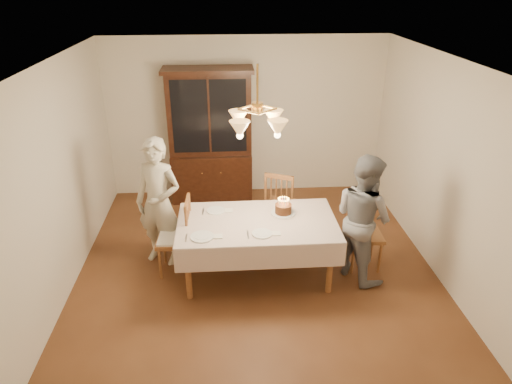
{
  "coord_description": "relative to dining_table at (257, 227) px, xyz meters",
  "views": [
    {
      "loc": [
        -0.35,
        -4.75,
        3.43
      ],
      "look_at": [
        0.0,
        0.2,
        1.05
      ],
      "focal_mm": 32.0,
      "sensor_mm": 36.0,
      "label": 1
    }
  ],
  "objects": [
    {
      "name": "place_setting_near_right",
      "position": [
        0.05,
        -0.31,
        0.08
      ],
      "size": [
        0.38,
        0.23,
        0.02
      ],
      "color": "white",
      "rests_on": "dining_table"
    },
    {
      "name": "elderly_woman",
      "position": [
        -1.21,
        0.41,
        0.16
      ],
      "size": [
        0.72,
        0.6,
        1.68
      ],
      "primitive_type": "imported",
      "rotation": [
        0.0,
        0.0,
        -0.38
      ],
      "color": "beige",
      "rests_on": "ground"
    },
    {
      "name": "chandelier",
      "position": [
        -0.0,
        -0.0,
        1.29
      ],
      "size": [
        0.62,
        0.62,
        0.73
      ],
      "color": "#BF8C3F",
      "rests_on": "ground"
    },
    {
      "name": "china_hutch",
      "position": [
        -0.59,
        2.25,
        0.36
      ],
      "size": [
        1.38,
        0.54,
        2.16
      ],
      "color": "black",
      "rests_on": "ground"
    },
    {
      "name": "ground",
      "position": [
        0.0,
        0.0,
        -0.68
      ],
      "size": [
        5.0,
        5.0,
        0.0
      ],
      "primitive_type": "plane",
      "color": "#542D18",
      "rests_on": "ground"
    },
    {
      "name": "dining_table",
      "position": [
        0.0,
        0.0,
        0.0
      ],
      "size": [
        1.9,
        1.1,
        0.76
      ],
      "color": "brown",
      "rests_on": "ground"
    },
    {
      "name": "room_shell",
      "position": [
        0.0,
        0.0,
        0.9
      ],
      "size": [
        5.0,
        5.0,
        5.0
      ],
      "color": "white",
      "rests_on": "ground"
    },
    {
      "name": "chair_left_end",
      "position": [
        -1.01,
        0.15,
        -0.23
      ],
      "size": [
        0.44,
        0.46,
        1.0
      ],
      "color": "brown",
      "rests_on": "ground"
    },
    {
      "name": "chair_far_side",
      "position": [
        0.42,
        0.98,
        -0.24
      ],
      "size": [
        0.57,
        0.56,
        1.0
      ],
      "color": "brown",
      "rests_on": "ground"
    },
    {
      "name": "chair_right_end",
      "position": [
        1.36,
        0.1,
        -0.24
      ],
      "size": [
        0.43,
        0.45,
        1.0
      ],
      "color": "brown",
      "rests_on": "ground"
    },
    {
      "name": "place_setting_far_left",
      "position": [
        -0.48,
        0.29,
        0.08
      ],
      "size": [
        0.38,
        0.23,
        0.02
      ],
      "color": "white",
      "rests_on": "dining_table"
    },
    {
      "name": "birthday_cake",
      "position": [
        0.33,
        0.17,
        0.13
      ],
      "size": [
        0.3,
        0.3,
        0.21
      ],
      "color": "white",
      "rests_on": "dining_table"
    },
    {
      "name": "adult_in_grey",
      "position": [
        1.26,
        -0.07,
        0.12
      ],
      "size": [
        0.9,
        0.97,
        1.6
      ],
      "primitive_type": "imported",
      "rotation": [
        0.0,
        0.0,
        2.05
      ],
      "color": "slate",
      "rests_on": "ground"
    },
    {
      "name": "place_setting_near_left",
      "position": [
        -0.63,
        -0.32,
        0.08
      ],
      "size": [
        0.41,
        0.27,
        0.02
      ],
      "color": "white",
      "rests_on": "dining_table"
    }
  ]
}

